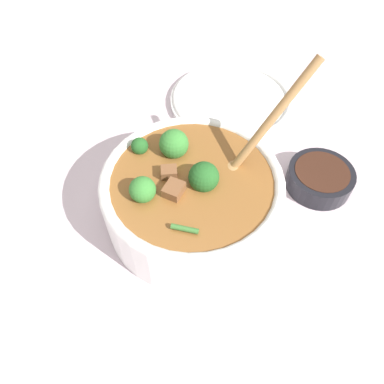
% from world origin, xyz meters
% --- Properties ---
extents(ground_plane, '(4.00, 4.00, 0.00)m').
position_xyz_m(ground_plane, '(0.00, 0.00, 0.00)').
color(ground_plane, silver).
extents(stew_bowl, '(0.26, 0.27, 0.24)m').
position_xyz_m(stew_bowl, '(0.00, 0.00, 0.05)').
color(stew_bowl, white).
rests_on(stew_bowl, ground_plane).
extents(condiment_bowl, '(0.11, 0.11, 0.04)m').
position_xyz_m(condiment_bowl, '(0.11, -0.19, 0.02)').
color(condiment_bowl, black).
rests_on(condiment_bowl, ground_plane).
extents(empty_plate, '(0.25, 0.25, 0.02)m').
position_xyz_m(empty_plate, '(0.28, -0.01, 0.01)').
color(empty_plate, white).
rests_on(empty_plate, ground_plane).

